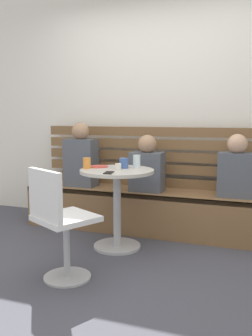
# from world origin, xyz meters

# --- Properties ---
(ground) EXTENTS (8.00, 8.00, 0.00)m
(ground) POSITION_xyz_m (0.00, 0.00, 0.00)
(ground) COLOR #42424C
(back_wall) EXTENTS (5.20, 0.10, 2.90)m
(back_wall) POSITION_xyz_m (0.00, 1.64, 1.45)
(back_wall) COLOR silver
(back_wall) RESTS_ON ground
(booth_bench) EXTENTS (2.70, 0.52, 0.44)m
(booth_bench) POSITION_xyz_m (0.00, 1.20, 0.22)
(booth_bench) COLOR brown
(booth_bench) RESTS_ON ground
(booth_backrest) EXTENTS (2.65, 0.04, 0.66)m
(booth_backrest) POSITION_xyz_m (0.00, 1.44, 0.78)
(booth_backrest) COLOR brown
(booth_backrest) RESTS_ON booth_bench
(cafe_table) EXTENTS (0.68, 0.68, 0.74)m
(cafe_table) POSITION_xyz_m (-0.14, 0.61, 0.52)
(cafe_table) COLOR #ADADB2
(cafe_table) RESTS_ON ground
(white_chair) EXTENTS (0.54, 0.54, 0.85)m
(white_chair) POSITION_xyz_m (-0.28, -0.20, 0.46)
(white_chair) COLOR #ADADB2
(white_chair) RESTS_ON ground
(person_adult) EXTENTS (0.34, 0.22, 0.71)m
(person_adult) POSITION_xyz_m (-0.80, 1.18, 0.76)
(person_adult) COLOR #4C515B
(person_adult) RESTS_ON booth_bench
(person_child_left) EXTENTS (0.34, 0.22, 0.59)m
(person_child_left) POSITION_xyz_m (-0.02, 1.17, 0.70)
(person_child_left) COLOR #4C515B
(person_child_left) RESTS_ON booth_bench
(person_child_middle) EXTENTS (0.34, 0.22, 0.61)m
(person_child_middle) POSITION_xyz_m (0.87, 1.20, 0.71)
(person_child_middle) COLOR #4C515B
(person_child_middle) RESTS_ON booth_bench
(cup_espresso_small) EXTENTS (0.06, 0.06, 0.05)m
(cup_espresso_small) POSITION_xyz_m (-0.13, 0.61, 0.77)
(cup_espresso_small) COLOR silver
(cup_espresso_small) RESTS_ON cafe_table
(cup_mug_blue) EXTENTS (0.08, 0.08, 0.09)m
(cup_mug_blue) POSITION_xyz_m (-0.11, 0.71, 0.79)
(cup_mug_blue) COLOR #3D5B9E
(cup_mug_blue) RESTS_ON cafe_table
(cup_glass_tall) EXTENTS (0.07, 0.07, 0.12)m
(cup_glass_tall) POSITION_xyz_m (-0.01, 0.80, 0.80)
(cup_glass_tall) COLOR silver
(cup_glass_tall) RESTS_ON cafe_table
(cup_tumbler_orange) EXTENTS (0.07, 0.07, 0.10)m
(cup_tumbler_orange) POSITION_xyz_m (-0.42, 0.57, 0.79)
(cup_tumbler_orange) COLOR orange
(cup_tumbler_orange) RESTS_ON cafe_table
(plate_small) EXTENTS (0.17, 0.17, 0.01)m
(plate_small) POSITION_xyz_m (-0.36, 0.70, 0.75)
(plate_small) COLOR #DB4C42
(plate_small) RESTS_ON cafe_table
(phone_on_table) EXTENTS (0.09, 0.15, 0.01)m
(phone_on_table) POSITION_xyz_m (-0.12, 0.38, 0.74)
(phone_on_table) COLOR black
(phone_on_table) RESTS_ON cafe_table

